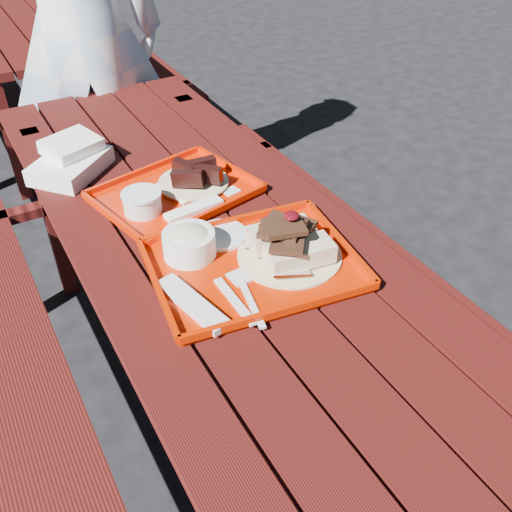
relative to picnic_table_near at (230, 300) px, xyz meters
name	(u,v)px	position (x,y,z in m)	size (l,w,h in m)	color
ground	(234,421)	(0.00, 0.00, -0.56)	(60.00, 60.00, 0.00)	black
picnic_table_near	(230,300)	(0.00, 0.00, 0.00)	(1.41, 2.40, 0.75)	#48110D
picnic_table_far	(21,35)	(0.00, 2.80, 0.00)	(1.41, 2.40, 0.75)	#48110D
near_tray	(249,252)	(0.01, -0.09, 0.23)	(0.54, 0.45, 0.16)	#B71C00
far_tray	(175,192)	(-0.02, 0.29, 0.21)	(0.50, 0.42, 0.07)	red
white_cloth	(71,160)	(-0.24, 0.59, 0.23)	(0.29, 0.28, 0.10)	white
person	(80,31)	(0.03, 1.35, 0.39)	(0.69, 0.45, 1.89)	#B4CFF0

